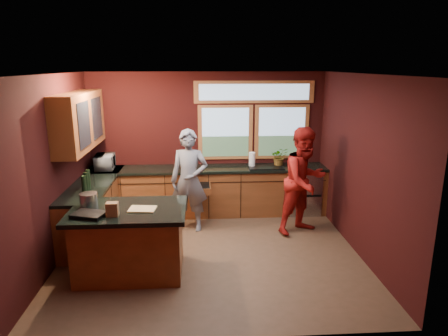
{
  "coord_description": "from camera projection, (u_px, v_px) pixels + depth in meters",
  "views": [
    {
      "loc": [
        -0.16,
        -5.64,
        2.83
      ],
      "look_at": [
        0.22,
        0.4,
        1.25
      ],
      "focal_mm": 32.0,
      "sensor_mm": 36.0,
      "label": 1
    }
  ],
  "objects": [
    {
      "name": "paper_bag",
      "position": [
        112.0,
        209.0,
        5.09
      ],
      "size": [
        0.15,
        0.12,
        0.18
      ],
      "primitive_type": "cube",
      "rotation": [
        0.0,
        0.0,
        0.01
      ],
      "color": "brown",
      "rests_on": "island"
    },
    {
      "name": "left_counter",
      "position": [
        94.0,
        208.0,
        6.75
      ],
      "size": [
        0.64,
        2.3,
        0.93
      ],
      "color": "#592F15",
      "rests_on": "floor"
    },
    {
      "name": "floor",
      "position": [
        211.0,
        253.0,
        6.17
      ],
      "size": [
        4.5,
        4.5,
        0.0
      ],
      "primitive_type": "plane",
      "color": "brown",
      "rests_on": "ground"
    },
    {
      "name": "island",
      "position": [
        130.0,
        241.0,
        5.48
      ],
      "size": [
        1.55,
        1.05,
        0.95
      ],
      "color": "#592F15",
      "rests_on": "floor"
    },
    {
      "name": "cutting_board",
      "position": [
        142.0,
        209.0,
        5.32
      ],
      "size": [
        0.37,
        0.29,
        0.02
      ],
      "primitive_type": "cube",
      "rotation": [
        0.0,
        0.0,
        -0.11
      ],
      "color": "tan",
      "rests_on": "island"
    },
    {
      "name": "black_tray",
      "position": [
        89.0,
        215.0,
        5.09
      ],
      "size": [
        0.46,
        0.38,
        0.05
      ],
      "primitive_type": "cube",
      "rotation": [
        0.0,
        0.0,
        -0.28
      ],
      "color": "black",
      "rests_on": "island"
    },
    {
      "name": "microwave",
      "position": [
        105.0,
        162.0,
        7.42
      ],
      "size": [
        0.38,
        0.52,
        0.27
      ],
      "primitive_type": "imported",
      "rotation": [
        0.0,
        0.0,
        1.66
      ],
      "color": "#999999",
      "rests_on": "left_counter"
    },
    {
      "name": "person_grey",
      "position": [
        189.0,
        181.0,
        6.86
      ],
      "size": [
        0.71,
        0.53,
        1.78
      ],
      "primitive_type": "imported",
      "rotation": [
        0.0,
        0.0,
        -0.18
      ],
      "color": "slate",
      "rests_on": "floor"
    },
    {
      "name": "stock_pot",
      "position": [
        89.0,
        200.0,
        5.45
      ],
      "size": [
        0.24,
        0.24,
        0.18
      ],
      "primitive_type": "cylinder",
      "color": "silver",
      "rests_on": "island"
    },
    {
      "name": "room_shell",
      "position": [
        170.0,
        135.0,
        5.99
      ],
      "size": [
        4.52,
        4.02,
        2.71
      ],
      "color": "black",
      "rests_on": "ground"
    },
    {
      "name": "potted_plant",
      "position": [
        279.0,
        157.0,
        7.66
      ],
      "size": [
        0.32,
        0.28,
        0.36
      ],
      "primitive_type": "imported",
      "color": "#999999",
      "rests_on": "back_counter"
    },
    {
      "name": "paper_towel",
      "position": [
        252.0,
        160.0,
        7.59
      ],
      "size": [
        0.12,
        0.12,
        0.28
      ],
      "primitive_type": "cylinder",
      "color": "white",
      "rests_on": "back_counter"
    },
    {
      "name": "person_red",
      "position": [
        304.0,
        181.0,
        6.74
      ],
      "size": [
        1.12,
        1.04,
        1.84
      ],
      "primitive_type": "imported",
      "rotation": [
        0.0,
        0.0,
        0.5
      ],
      "color": "#9F1612",
      "rests_on": "floor"
    },
    {
      "name": "back_counter",
      "position": [
        219.0,
        191.0,
        7.7
      ],
      "size": [
        4.5,
        0.64,
        0.93
      ],
      "color": "#592F15",
      "rests_on": "floor"
    }
  ]
}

